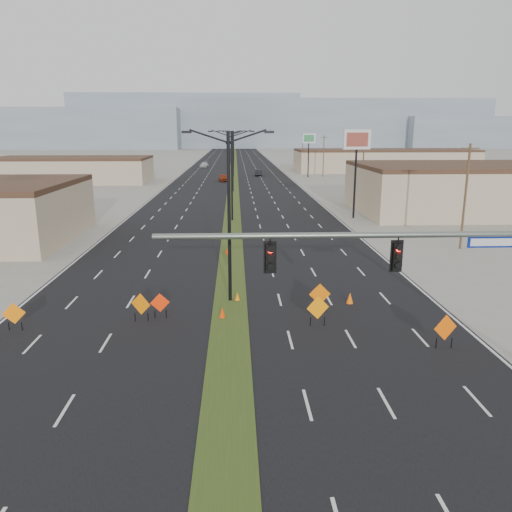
{
  "coord_description": "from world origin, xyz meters",
  "views": [
    {
      "loc": [
        0.37,
        -16.71,
        10.02
      ],
      "look_at": [
        1.5,
        10.36,
        3.2
      ],
      "focal_mm": 35.0,
      "sensor_mm": 36.0,
      "label": 1
    }
  ],
  "objects_px": {
    "construction_sign_1": "(160,304)",
    "construction_sign_4": "(318,309)",
    "streetlight_0": "(229,212)",
    "car_mid": "(259,173)",
    "construction_sign_3": "(320,295)",
    "cone_2": "(350,298)",
    "pole_sign_east_far": "(309,142)",
    "construction_sign_2": "(141,305)",
    "streetlight_2": "(233,159)",
    "streetlight_5": "(234,145)",
    "construction_sign_5": "(445,329)",
    "streetlight_3": "(233,152)",
    "car_far": "(204,165)",
    "streetlight_1": "(232,173)",
    "car_left": "(223,178)",
    "streetlight_6": "(234,143)",
    "cone_0": "(222,313)",
    "signal_mast": "(443,267)",
    "construction_sign_0": "(14,315)",
    "cone_3": "(227,251)",
    "streetlight_4": "(233,148)",
    "pole_sign_east_near": "(357,146)",
    "cone_1": "(237,297)"
  },
  "relations": [
    {
      "from": "streetlight_6",
      "to": "pole_sign_east_near",
      "type": "xyz_separation_m",
      "value": [
        14.29,
        -139.02,
        2.91
      ]
    },
    {
      "from": "car_left",
      "to": "pole_sign_east_near",
      "type": "relative_size",
      "value": 0.43
    },
    {
      "from": "cone_0",
      "to": "cone_2",
      "type": "xyz_separation_m",
      "value": [
        7.56,
        2.09,
        0.02
      ]
    },
    {
      "from": "streetlight_2",
      "to": "streetlight_5",
      "type": "height_order",
      "value": "same"
    },
    {
      "from": "car_mid",
      "to": "pole_sign_east_far",
      "type": "height_order",
      "value": "pole_sign_east_far"
    },
    {
      "from": "construction_sign_3",
      "to": "pole_sign_east_near",
      "type": "bearing_deg",
      "value": 69.56
    },
    {
      "from": "construction_sign_4",
      "to": "cone_2",
      "type": "xyz_separation_m",
      "value": [
        2.51,
        3.48,
        -0.64
      ]
    },
    {
      "from": "cone_3",
      "to": "streetlight_3",
      "type": "bearing_deg",
      "value": 89.7
    },
    {
      "from": "streetlight_6",
      "to": "car_far",
      "type": "relative_size",
      "value": 2.03
    },
    {
      "from": "signal_mast",
      "to": "streetlight_2",
      "type": "distance_m",
      "value": 66.56
    },
    {
      "from": "streetlight_3",
      "to": "cone_2",
      "type": "height_order",
      "value": "streetlight_3"
    },
    {
      "from": "signal_mast",
      "to": "streetlight_4",
      "type": "height_order",
      "value": "streetlight_4"
    },
    {
      "from": "streetlight_2",
      "to": "streetlight_5",
      "type": "xyz_separation_m",
      "value": [
        0.0,
        84.0,
        0.0
      ]
    },
    {
      "from": "signal_mast",
      "to": "streetlight_6",
      "type": "height_order",
      "value": "streetlight_6"
    },
    {
      "from": "construction_sign_1",
      "to": "construction_sign_4",
      "type": "distance_m",
      "value": 8.59
    },
    {
      "from": "construction_sign_2",
      "to": "construction_sign_5",
      "type": "bearing_deg",
      "value": 9.34
    },
    {
      "from": "streetlight_0",
      "to": "pole_sign_east_far",
      "type": "bearing_deg",
      "value": 78.63
    },
    {
      "from": "streetlight_0",
      "to": "car_mid",
      "type": "relative_size",
      "value": 2.49
    },
    {
      "from": "streetlight_2",
      "to": "construction_sign_3",
      "type": "height_order",
      "value": "streetlight_2"
    },
    {
      "from": "construction_sign_3",
      "to": "cone_2",
      "type": "bearing_deg",
      "value": 27.84
    },
    {
      "from": "signal_mast",
      "to": "car_far",
      "type": "distance_m",
      "value": 124.91
    },
    {
      "from": "streetlight_4",
      "to": "construction_sign_3",
      "type": "relative_size",
      "value": 6.04
    },
    {
      "from": "streetlight_0",
      "to": "streetlight_2",
      "type": "distance_m",
      "value": 56.0
    },
    {
      "from": "streetlight_5",
      "to": "car_mid",
      "type": "xyz_separation_m",
      "value": [
        5.73,
        -54.01,
        -4.76
      ]
    },
    {
      "from": "signal_mast",
      "to": "construction_sign_0",
      "type": "height_order",
      "value": "signal_mast"
    },
    {
      "from": "streetlight_0",
      "to": "cone_0",
      "type": "distance_m",
      "value": 5.87
    },
    {
      "from": "construction_sign_2",
      "to": "streetlight_2",
      "type": "bearing_deg",
      "value": 110.04
    },
    {
      "from": "car_far",
      "to": "construction_sign_1",
      "type": "xyz_separation_m",
      "value": [
        4.42,
        -116.38,
        0.11
      ]
    },
    {
      "from": "streetlight_1",
      "to": "cone_1",
      "type": "xyz_separation_m",
      "value": [
        0.43,
        -28.03,
        -5.15
      ]
    },
    {
      "from": "streetlight_5",
      "to": "construction_sign_1",
      "type": "height_order",
      "value": "streetlight_5"
    },
    {
      "from": "streetlight_5",
      "to": "construction_sign_4",
      "type": "xyz_separation_m",
      "value": [
        4.63,
        -144.27,
        -4.44
      ]
    },
    {
      "from": "car_far",
      "to": "construction_sign_0",
      "type": "height_order",
      "value": "construction_sign_0"
    },
    {
      "from": "streetlight_5",
      "to": "construction_sign_4",
      "type": "relative_size",
      "value": 6.01
    },
    {
      "from": "streetlight_3",
      "to": "car_far",
      "type": "relative_size",
      "value": 2.03
    },
    {
      "from": "car_left",
      "to": "construction_sign_2",
      "type": "height_order",
      "value": "construction_sign_2"
    },
    {
      "from": "construction_sign_4",
      "to": "cone_0",
      "type": "height_order",
      "value": "construction_sign_4"
    },
    {
      "from": "construction_sign_1",
      "to": "construction_sign_4",
      "type": "xyz_separation_m",
      "value": [
        8.44,
        -1.58,
        0.16
      ]
    },
    {
      "from": "streetlight_2",
      "to": "construction_sign_5",
      "type": "bearing_deg",
      "value": -80.87
    },
    {
      "from": "construction_sign_3",
      "to": "cone_0",
      "type": "relative_size",
      "value": 2.56
    },
    {
      "from": "construction_sign_0",
      "to": "cone_0",
      "type": "distance_m",
      "value": 10.71
    },
    {
      "from": "cone_0",
      "to": "pole_sign_east_far",
      "type": "height_order",
      "value": "pole_sign_east_far"
    },
    {
      "from": "pole_sign_east_far",
      "to": "construction_sign_3",
      "type": "bearing_deg",
      "value": -118.5
    },
    {
      "from": "construction_sign_5",
      "to": "pole_sign_east_far",
      "type": "height_order",
      "value": "pole_sign_east_far"
    },
    {
      "from": "construction_sign_5",
      "to": "cone_2",
      "type": "distance_m",
      "value": 7.17
    },
    {
      "from": "streetlight_1",
      "to": "pole_sign_east_near",
      "type": "height_order",
      "value": "pole_sign_east_near"
    },
    {
      "from": "streetlight_6",
      "to": "cone_2",
      "type": "xyz_separation_m",
      "value": [
        7.14,
        -168.79,
        -5.08
      ]
    },
    {
      "from": "streetlight_1",
      "to": "car_left",
      "type": "relative_size",
      "value": 2.31
    },
    {
      "from": "construction_sign_0",
      "to": "construction_sign_3",
      "type": "distance_m",
      "value": 16.27
    },
    {
      "from": "streetlight_0",
      "to": "streetlight_1",
      "type": "height_order",
      "value": "same"
    },
    {
      "from": "streetlight_4",
      "to": "construction_sign_0",
      "type": "distance_m",
      "value": 116.81
    }
  ]
}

